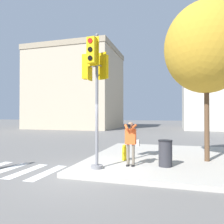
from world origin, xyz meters
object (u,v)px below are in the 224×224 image
(street_tree, at_px, (206,48))
(trash_bin, at_px, (165,153))
(fire_hydrant, at_px, (124,152))
(traffic_signal_pole, at_px, (95,76))
(person_photographer, at_px, (131,140))

(street_tree, relative_size, trash_bin, 6.79)
(street_tree, height_order, fire_hydrant, street_tree)
(traffic_signal_pole, relative_size, fire_hydrant, 7.32)
(traffic_signal_pole, relative_size, person_photographer, 2.95)
(street_tree, distance_m, fire_hydrant, 5.63)
(traffic_signal_pole, xyz_separation_m, trash_bin, (2.45, 1.00, -2.85))
(person_photographer, height_order, fire_hydrant, person_photographer)
(traffic_signal_pole, height_order, trash_bin, traffic_signal_pole)
(street_tree, distance_m, trash_bin, 4.80)
(street_tree, xyz_separation_m, fire_hydrant, (-3.37, -0.80, -4.44))
(traffic_signal_pole, distance_m, fire_hydrant, 3.51)
(person_photographer, height_order, street_tree, street_tree)
(street_tree, height_order, trash_bin, street_tree)
(fire_hydrant, bearing_deg, person_photographer, -62.78)
(fire_hydrant, height_order, trash_bin, trash_bin)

